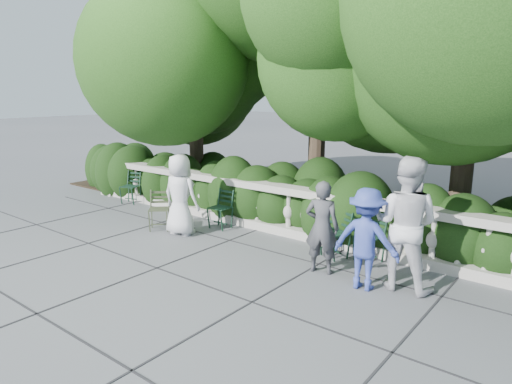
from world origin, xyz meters
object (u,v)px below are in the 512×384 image
Objects in this scene: chair_f at (363,263)px; chair_weathered at (159,232)px; chair_a at (128,205)px; person_older_blue at (366,239)px; chair_c at (327,258)px; person_woman_grey at (322,227)px; person_casual_man at (405,224)px; chair_d at (216,230)px; person_businessman at (180,195)px; chair_e at (323,257)px.

chair_f and chair_weathered have the same top height.
person_older_blue is at bearing -25.35° from chair_a.
chair_c and chair_f have the same top height.
person_casual_man reaches higher than person_woman_grey.
person_businessman is at bearing -121.02° from chair_d.
chair_f is 1.13m from person_woman_grey.
chair_d is at bearing 164.11° from chair_e.
chair_c is 0.97m from person_woman_grey.
person_woman_grey reaches higher than chair_e.
person_woman_grey is (0.30, -0.62, 0.75)m from chair_e.
person_woman_grey reaches higher than chair_f.
chair_weathered is (-4.07, -0.98, 0.00)m from chair_f.
chair_weathered is at bearing -4.00° from person_older_blue.
person_businessman reaches higher than chair_weathered.
person_businessman is 3.23m from person_woman_grey.
person_older_blue is at bearing 171.12° from person_businessman.
chair_c is 3.59m from chair_weathered.
chair_f is (0.58, 0.17, 0.00)m from chair_c.
chair_a and chair_d have the same top height.
chair_a is 0.56× the size of person_woman_grey.
chair_weathered is (-0.83, -0.83, 0.00)m from chair_d.
chair_weathered is (2.43, -1.02, 0.00)m from chair_a.
chair_e is at bearing -17.71° from person_casual_man.
person_older_blue is (4.04, -0.11, -0.06)m from person_businessman.
person_casual_man reaches higher than chair_d.
chair_c is at bearing -19.75° from chair_a.
person_businessman reaches higher than chair_f.
person_older_blue is at bearing -41.29° from chair_weathered.
chair_c is 1.00× the size of chair_d.
person_casual_man is at bearing -37.29° from chair_weathered.
chair_e is 0.51× the size of person_businessman.
person_casual_man is at bearing 8.60° from chair_c.
person_casual_man is at bearing -30.25° from chair_e.
chair_d is (3.25, -0.19, 0.00)m from chair_a.
chair_a is 1.00× the size of chair_weathered.
chair_f is (0.68, 0.15, 0.00)m from chair_e.
person_older_blue is at bearing -51.46° from chair_f.
person_older_blue is (4.51, 0.09, 0.75)m from chair_weathered.
chair_a and chair_c have the same top height.
chair_f is 1.25m from person_older_blue.
person_businessman is at bearing -33.56° from chair_a.
chair_a is 0.56× the size of person_older_blue.
chair_f is at bearing -175.04° from person_businessman.
person_older_blue is at bearing 156.06° from person_woman_grey.
chair_a is at bearing -22.26° from person_woman_grey.
chair_weathered is 0.56× the size of person_older_blue.
chair_f is at bearing -130.79° from person_woman_grey.
person_woman_grey is (3.70, 0.22, 0.75)m from chair_weathered.
chair_d is (-2.67, 0.02, 0.00)m from chair_c.
chair_e is 1.86m from person_casual_man.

